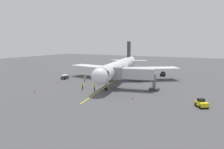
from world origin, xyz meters
name	(u,v)px	position (x,y,z in m)	size (l,w,h in m)	color
ground_plane	(123,82)	(0.00, 0.00, 0.00)	(220.00, 220.00, 0.00)	#4C4C4F
apron_lead_in_line	(109,84)	(1.83, 5.05, 0.01)	(0.24, 40.00, 0.01)	yellow
airplane	(119,67)	(1.90, -1.22, 4.00)	(33.93, 39.97, 11.50)	white
jet_bridge	(131,74)	(-5.85, 8.58, 3.76)	(11.50, 5.14, 5.40)	#B7B7BC
ground_crew_marshaller	(94,87)	(0.98, 13.89, 0.89)	(0.47, 0.45, 1.71)	#23232D
ground_crew_wing_walker	(83,86)	(4.17, 14.16, 0.89)	(0.26, 0.40, 1.71)	#23232D
ground_crew_loader	(85,78)	(10.05, 4.79, 0.89)	(0.47, 0.39, 1.71)	#23232D
tug_near_nose	(163,74)	(-7.30, -15.61, 0.70)	(1.71, 2.40, 1.50)	black
tug_portside	(202,103)	(-22.61, 16.18, 0.70)	(2.53, 2.75, 1.50)	yellow
baggage_cart_starboard_side	(65,77)	(17.98, 4.01, 0.66)	(2.05, 2.85, 1.27)	black
safety_cone_nose_left	(34,91)	(12.04, 21.72, 0.28)	(0.32, 0.32, 0.55)	#F2590F
safety_cone_nose_right	(133,98)	(-9.88, 16.86, 0.28)	(0.32, 0.32, 0.55)	#F2590F
safety_cone_wing_port	(56,83)	(14.96, 11.27, 0.28)	(0.32, 0.32, 0.55)	#F2590F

